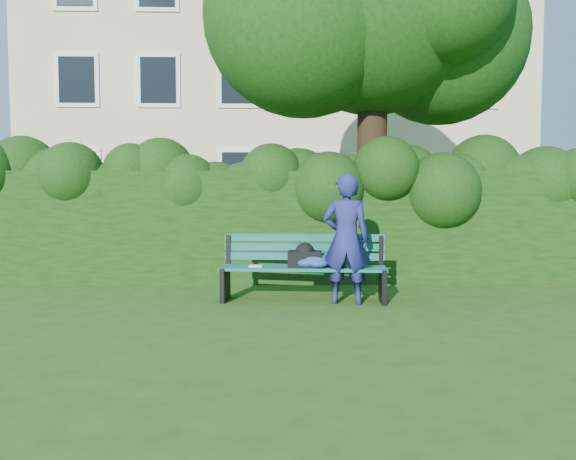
{
  "coord_description": "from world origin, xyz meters",
  "views": [
    {
      "loc": [
        -0.22,
        -7.08,
        1.47
      ],
      "look_at": [
        0.0,
        0.6,
        0.95
      ],
      "focal_mm": 35.0,
      "sensor_mm": 36.0,
      "label": 1
    }
  ],
  "objects": [
    {
      "name": "man_reading",
      "position": [
        0.75,
        0.22,
        0.86
      ],
      "size": [
        0.68,
        0.5,
        1.71
      ],
      "primitive_type": "imported",
      "rotation": [
        0.0,
        0.0,
        2.99
      ],
      "color": "navy",
      "rests_on": "ground"
    },
    {
      "name": "ground",
      "position": [
        0.0,
        0.0,
        0.0
      ],
      "size": [
        80.0,
        80.0,
        0.0
      ],
      "primitive_type": "plane",
      "color": "#254D17",
      "rests_on": "ground"
    },
    {
      "name": "hedge",
      "position": [
        0.0,
        2.2,
        0.9
      ],
      "size": [
        10.0,
        1.0,
        1.8
      ],
      "color": "black",
      "rests_on": "ground"
    },
    {
      "name": "apartment_building",
      "position": [
        -0.0,
        13.99,
        6.0
      ],
      "size": [
        16.0,
        8.08,
        12.0
      ],
      "color": "tan",
      "rests_on": "ground"
    },
    {
      "name": "park_bench",
      "position": [
        0.24,
        0.43,
        0.5
      ],
      "size": [
        2.26,
        0.77,
        0.89
      ],
      "rotation": [
        0.0,
        0.0,
        -0.1
      ],
      "color": "#0F4C47",
      "rests_on": "ground"
    },
    {
      "name": "tree",
      "position": [
        1.47,
        2.76,
        4.65
      ],
      "size": [
        5.65,
        4.3,
        6.78
      ],
      "color": "black",
      "rests_on": "ground"
    }
  ]
}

